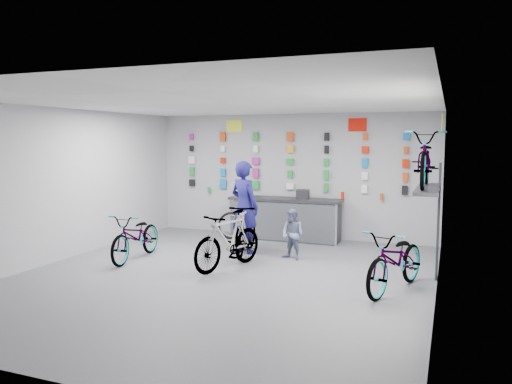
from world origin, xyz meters
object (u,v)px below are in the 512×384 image
at_px(bike_left, 136,236).
at_px(bike_service, 246,228).
at_px(bike_right, 396,260).
at_px(clerk, 244,207).
at_px(bike_center, 228,240).
at_px(counter, 285,219).
at_px(customer, 292,234).

distance_m(bike_left, bike_service, 2.22).
xyz_separation_m(bike_right, clerk, (-3.27, 1.65, 0.47)).
distance_m(bike_center, clerk, 1.43).
bearing_deg(bike_left, bike_right, -8.97).
bearing_deg(clerk, bike_left, 60.10).
bearing_deg(bike_left, counter, 48.62).
xyz_separation_m(counter, bike_center, (-0.14, -2.95, 0.05)).
relative_size(bike_center, customer, 1.74).
bearing_deg(bike_left, bike_center, -5.05).
relative_size(counter, bike_service, 1.48).
bearing_deg(counter, bike_right, -48.27).
height_order(bike_right, clerk, clerk).
height_order(counter, bike_left, counter).
bearing_deg(bike_center, bike_right, 11.46).
relative_size(clerk, customer, 1.90).
relative_size(bike_center, bike_right, 0.93).
height_order(bike_center, clerk, clerk).
xyz_separation_m(counter, customer, (0.76, -1.84, 0.02)).
bearing_deg(bike_center, bike_service, 114.05).
xyz_separation_m(bike_service, clerk, (-0.09, 0.14, 0.42)).
distance_m(counter, customer, 1.99).
relative_size(bike_left, clerk, 0.93).
relative_size(bike_right, clerk, 0.98).
height_order(counter, clerk, clerk).
relative_size(bike_service, clerk, 0.94).
distance_m(bike_center, bike_service, 1.22).
distance_m(bike_right, bike_service, 3.52).
bearing_deg(clerk, bike_center, 122.01).
relative_size(bike_left, bike_center, 1.01).
relative_size(bike_center, clerk, 0.92).
distance_m(counter, bike_service, 1.77).
height_order(bike_left, bike_center, bike_center).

